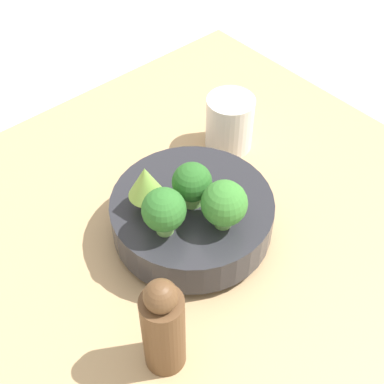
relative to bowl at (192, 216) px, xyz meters
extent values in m
plane|color=beige|center=(0.02, -0.03, -0.08)|extent=(6.00, 6.00, 0.00)
cube|color=tan|center=(0.02, -0.03, -0.06)|extent=(0.90, 0.74, 0.04)
cylinder|color=#28282D|center=(0.00, 0.00, -0.03)|extent=(0.10, 0.10, 0.01)
cylinder|color=#28282D|center=(0.00, 0.00, 0.00)|extent=(0.23, 0.23, 0.06)
cylinder|color=#7AB256|center=(0.00, 0.00, 0.04)|extent=(0.03, 0.03, 0.02)
sphere|color=#286023|center=(0.00, 0.00, 0.07)|extent=(0.06, 0.06, 0.06)
cylinder|color=#7AB256|center=(0.06, 0.02, 0.04)|extent=(0.02, 0.02, 0.02)
sphere|color=#2D6B28|center=(0.06, 0.02, 0.07)|extent=(0.06, 0.06, 0.06)
cylinder|color=#6BA34C|center=(0.05, -0.03, 0.04)|extent=(0.02, 0.02, 0.03)
cone|color=#84AD47|center=(0.05, -0.03, 0.08)|extent=(0.05, 0.05, 0.05)
cylinder|color=#6BA34C|center=(0.00, 0.06, 0.04)|extent=(0.02, 0.02, 0.02)
sphere|color=#387A2D|center=(0.00, 0.06, 0.07)|extent=(0.06, 0.06, 0.06)
cylinder|color=silver|center=(-0.18, -0.11, 0.01)|extent=(0.08, 0.08, 0.10)
cylinder|color=brown|center=(0.16, 0.13, 0.02)|extent=(0.05, 0.05, 0.13)
sphere|color=brown|center=(0.16, 0.13, 0.10)|extent=(0.04, 0.04, 0.04)
camera|label=1|loc=(0.33, 0.38, 0.59)|focal=50.00mm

